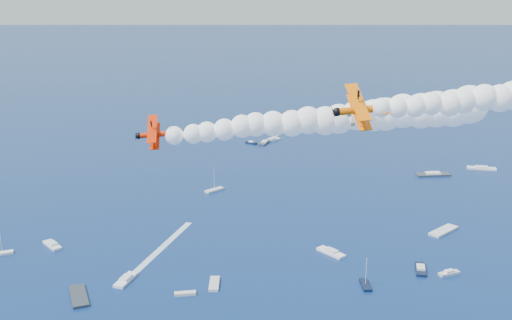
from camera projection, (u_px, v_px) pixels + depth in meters
The scene contains 5 objects.
biplane_lead at pixel (361, 110), 96.24m from camera, with size 8.32×9.33×5.62m, color #FF6B05, non-canonical shape.
biplane_trail at pixel (156, 134), 101.18m from camera, with size 6.31×7.08×4.26m, color red, non-canonical shape.
smoke_trail_trail at pixel (323, 120), 102.33m from camera, with size 42.01×36.36×10.17m, color white, non-canonical shape.
spectator_boats at pixel (394, 231), 197.48m from camera, with size 227.02×175.23×0.70m.
boat_wakes at pixel (296, 239), 192.36m from camera, with size 193.71×229.09×0.04m.
Camera 1 is at (63.03, -53.84, 76.08)m, focal length 45.23 mm.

